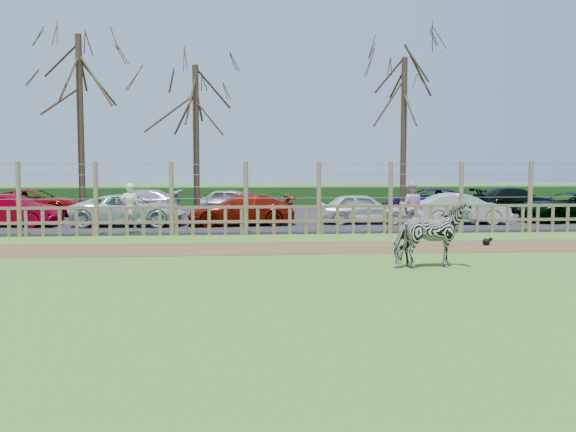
{
  "coord_description": "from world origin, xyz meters",
  "views": [
    {
      "loc": [
        -0.29,
        -13.79,
        2.49
      ],
      "look_at": [
        1.0,
        2.5,
        1.1
      ],
      "focal_mm": 40.0,
      "sensor_mm": 36.0,
      "label": 1
    }
  ],
  "objects": [
    {
      "name": "ground",
      "position": [
        0.0,
        0.0,
        0.0
      ],
      "size": [
        120.0,
        120.0,
        0.0
      ],
      "primitive_type": "plane",
      "color": "#6B9A43",
      "rests_on": "ground"
    },
    {
      "name": "dirt_strip",
      "position": [
        0.0,
        4.5,
        0.01
      ],
      "size": [
        34.0,
        2.8,
        0.01
      ],
      "primitive_type": "cube",
      "color": "brown",
      "rests_on": "ground"
    },
    {
      "name": "asphalt",
      "position": [
        0.0,
        14.5,
        0.02
      ],
      "size": [
        44.0,
        13.0,
        0.04
      ],
      "primitive_type": "cube",
      "color": "#232326",
      "rests_on": "ground"
    },
    {
      "name": "hedge",
      "position": [
        0.0,
        21.5,
        0.55
      ],
      "size": [
        46.0,
        2.0,
        1.1
      ],
      "primitive_type": "cube",
      "color": "#1E4716",
      "rests_on": "ground"
    },
    {
      "name": "fence",
      "position": [
        0.0,
        8.0,
        0.8
      ],
      "size": [
        30.16,
        0.16,
        2.5
      ],
      "color": "brown",
      "rests_on": "ground"
    },
    {
      "name": "tree_left",
      "position": [
        -6.5,
        12.5,
        5.62
      ],
      "size": [
        4.8,
        4.8,
        7.88
      ],
      "color": "#3D2B1E",
      "rests_on": "ground"
    },
    {
      "name": "tree_mid",
      "position": [
        -2.0,
        13.5,
        4.87
      ],
      "size": [
        4.8,
        4.8,
        6.83
      ],
      "color": "#3D2B1E",
      "rests_on": "ground"
    },
    {
      "name": "tree_right",
      "position": [
        7.0,
        14.0,
        5.24
      ],
      "size": [
        4.8,
        4.8,
        7.35
      ],
      "color": "#3D2B1E",
      "rests_on": "ground"
    },
    {
      "name": "zebra",
      "position": [
        4.27,
        0.77,
        0.77
      ],
      "size": [
        1.97,
        1.23,
        1.54
      ],
      "primitive_type": "imported",
      "rotation": [
        0.0,
        0.0,
        1.8
      ],
      "color": "gray",
      "rests_on": "ground"
    },
    {
      "name": "visitor_a",
      "position": [
        -3.96,
        8.46,
        0.9
      ],
      "size": [
        0.66,
        0.47,
        1.72
      ],
      "primitive_type": "imported",
      "rotation": [
        0.0,
        0.0,
        3.23
      ],
      "color": "beige",
      "rests_on": "asphalt"
    },
    {
      "name": "visitor_b",
      "position": [
        5.94,
        8.78,
        0.9
      ],
      "size": [
        0.98,
        0.86,
        1.72
      ],
      "primitive_type": "imported",
      "rotation": [
        0.0,
        0.0,
        2.86
      ],
      "color": "#EDB8E0",
      "rests_on": "asphalt"
    },
    {
      "name": "crow",
      "position": [
        7.1,
        4.59,
        0.12
      ],
      "size": [
        0.3,
        0.22,
        0.24
      ],
      "color": "black",
      "rests_on": "ground"
    },
    {
      "name": "car_1",
      "position": [
        -8.86,
        11.18,
        0.64
      ],
      "size": [
        3.78,
        1.74,
        1.2
      ],
      "primitive_type": "imported",
      "rotation": [
        0.0,
        0.0,
        1.44
      ],
      "color": "maroon",
      "rests_on": "asphalt"
    },
    {
      "name": "car_2",
      "position": [
        -4.43,
        11.08,
        0.64
      ],
      "size": [
        4.41,
        2.21,
        1.2
      ],
      "primitive_type": "imported",
      "rotation": [
        0.0,
        0.0,
        1.52
      ],
      "color": "silver",
      "rests_on": "asphalt"
    },
    {
      "name": "car_3",
      "position": [
        -0.15,
        10.96,
        0.64
      ],
      "size": [
        4.28,
        2.07,
        1.2
      ],
      "primitive_type": "imported",
      "rotation": [
        0.0,
        0.0,
        4.81
      ],
      "color": "maroon",
      "rests_on": "asphalt"
    },
    {
      "name": "car_4",
      "position": [
        4.64,
        11.21,
        0.64
      ],
      "size": [
        3.57,
        1.55,
        1.2
      ],
      "primitive_type": "imported",
      "rotation": [
        0.0,
        0.0,
        1.53
      ],
      "color": "silver",
      "rests_on": "asphalt"
    },
    {
      "name": "car_5",
      "position": [
        8.55,
        10.78,
        0.64
      ],
      "size": [
        3.68,
        1.38,
        1.2
      ],
      "primitive_type": "imported",
      "rotation": [
        0.0,
        0.0,
        1.54
      ],
      "color": "silver",
      "rests_on": "asphalt"
    },
    {
      "name": "car_6",
      "position": [
        13.26,
        11.37,
        0.64
      ],
      "size": [
        4.53,
        2.49,
        1.2
      ],
      "primitive_type": "imported",
      "rotation": [
        0.0,
        0.0,
        4.83
      ],
      "color": "black",
      "rests_on": "asphalt"
    },
    {
      "name": "car_8",
      "position": [
        -9.43,
        15.92,
        0.64
      ],
      "size": [
        4.43,
        2.24,
        1.2
      ],
      "primitive_type": "imported",
      "rotation": [
        0.0,
        0.0,
        1.51
      ],
      "color": "maroon",
      "rests_on": "asphalt"
    },
    {
      "name": "car_9",
      "position": [
        -4.87,
        15.6,
        0.64
      ],
      "size": [
        4.23,
        1.93,
        1.2
      ],
      "primitive_type": "imported",
      "rotation": [
        0.0,
        0.0,
        4.65
      ],
      "color": "#B2B8B9",
      "rests_on": "asphalt"
    },
    {
      "name": "car_10",
      "position": [
        -0.48,
        16.15,
        0.64
      ],
      "size": [
        3.66,
        1.8,
        1.2
      ],
      "primitive_type": "imported",
      "rotation": [
        0.0,
        0.0,
        1.46
      ],
      "color": "#B7ADB3",
      "rests_on": "asphalt"
    },
    {
      "name": "car_12",
      "position": [
        8.68,
        15.77,
        0.64
      ],
      "size": [
        4.47,
        2.35,
        1.2
      ],
      "primitive_type": "imported",
      "rotation": [
        0.0,
        0.0,
        4.63
      ],
      "color": "#1A0D4D",
      "rests_on": "asphalt"
    },
    {
      "name": "car_13",
      "position": [
        13.12,
        16.13,
        0.64
      ],
      "size": [
        4.19,
        1.82,
        1.2
      ],
      "primitive_type": "imported",
      "rotation": [
        0.0,
        0.0,
        1.61
      ],
      "color": "black",
      "rests_on": "asphalt"
    }
  ]
}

